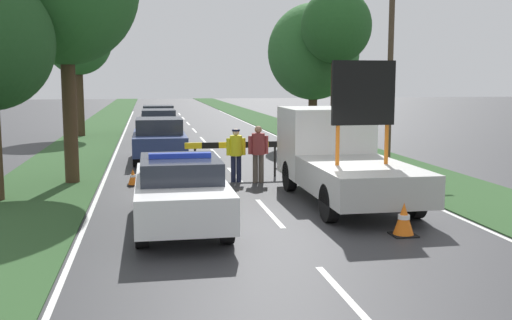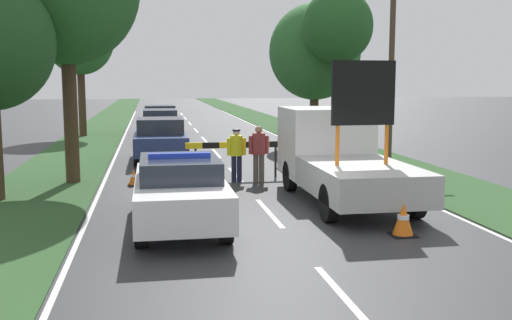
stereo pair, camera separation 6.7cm
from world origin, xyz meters
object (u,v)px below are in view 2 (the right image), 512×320
traffic_cone_lane_edge (403,219)px  roadside_tree_far_left (315,52)px  work_truck (338,155)px  traffic_cone_near_police (190,176)px  pedestrian_civilian (259,149)px  traffic_cone_near_truck (211,186)px  traffic_cone_behind_barrier (284,161)px  queued_car_hatch_blue (160,139)px  queued_car_sedan_black (160,119)px  queued_car_suv_grey (160,126)px  roadside_tree_mid_left (337,28)px  police_officer (237,150)px  traffic_cone_centre_front (134,177)px  roadside_tree_mid_right (80,40)px  police_car (180,190)px  road_barrier (236,148)px  utility_pole (391,64)px

traffic_cone_lane_edge → roadside_tree_far_left: bearing=80.6°
work_truck → traffic_cone_near_police: size_ratio=11.04×
pedestrian_civilian → traffic_cone_near_truck: 2.62m
traffic_cone_behind_barrier → queued_car_hatch_blue: size_ratio=0.14×
queued_car_sedan_black → roadside_tree_far_left: 10.50m
pedestrian_civilian → traffic_cone_near_police: size_ratio=3.19×
traffic_cone_near_truck → queued_car_suv_grey: queued_car_suv_grey is taller
work_truck → queued_car_sedan_black: work_truck is taller
queued_car_sedan_black → roadside_tree_mid_left: size_ratio=0.59×
police_officer → pedestrian_civilian: bearing=159.5°
work_truck → traffic_cone_near_police: 4.46m
traffic_cone_behind_barrier → traffic_cone_lane_edge: traffic_cone_lane_edge is taller
traffic_cone_near_police → traffic_cone_lane_edge: 7.31m
traffic_cone_centre_front → roadside_tree_mid_right: (-3.03, 15.48, 4.80)m
police_officer → queued_car_hatch_blue: bearing=-69.9°
queued_car_sedan_black → work_truck: bearing=102.1°
traffic_cone_near_police → queued_car_sedan_black: bearing=91.9°
traffic_cone_centre_front → queued_car_hatch_blue: (0.86, 5.10, 0.59)m
work_truck → traffic_cone_lane_edge: size_ratio=8.88×
police_officer → traffic_cone_behind_barrier: 2.92m
pedestrian_civilian → traffic_cone_lane_edge: bearing=-69.8°
work_truck → police_officer: work_truck is taller
police_officer → traffic_cone_lane_edge: size_ratio=2.43×
queued_car_suv_grey → queued_car_hatch_blue: bearing=89.1°
queued_car_suv_grey → traffic_cone_near_police: bearing=93.3°
traffic_cone_near_truck → traffic_cone_lane_edge: size_ratio=0.90×
traffic_cone_behind_barrier → roadside_tree_far_left: size_ratio=0.09×
police_car → traffic_cone_lane_edge: 4.53m
police_car → traffic_cone_centre_front: bearing=103.9°
work_truck → queued_car_hatch_blue: size_ratio=1.35×
queued_car_sedan_black → traffic_cone_near_truck: bearing=93.0°
queued_car_hatch_blue → roadside_tree_mid_left: roadside_tree_mid_left is taller
road_barrier → traffic_cone_near_truck: road_barrier is taller
traffic_cone_near_police → roadside_tree_mid_right: roadside_tree_mid_right is taller
work_truck → police_officer: bearing=-52.3°
traffic_cone_centre_front → traffic_cone_near_truck: (2.02, -2.10, 0.05)m
road_barrier → traffic_cone_near_truck: 3.20m
utility_pole → road_barrier: bearing=-159.1°
work_truck → traffic_cone_behind_barrier: 5.02m
pedestrian_civilian → roadside_tree_mid_right: roadside_tree_mid_right is taller
police_car → traffic_cone_near_truck: 3.15m
police_officer → traffic_cone_near_police: 1.58m
road_barrier → roadside_tree_far_left: bearing=65.1°
queued_car_sedan_black → roadside_tree_mid_right: roadside_tree_mid_right is taller
traffic_cone_lane_edge → roadside_tree_mid_left: bearing=77.9°
traffic_cone_centre_front → roadside_tree_mid_right: roadside_tree_mid_right is taller
queued_car_suv_grey → roadside_tree_far_left: size_ratio=0.71×
traffic_cone_near_truck → traffic_cone_lane_edge: traffic_cone_lane_edge is taller
police_officer → pedestrian_civilian: (0.63, -0.20, 0.04)m
traffic_cone_centre_front → traffic_cone_near_truck: size_ratio=0.82×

